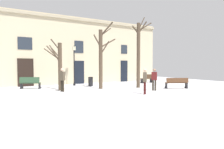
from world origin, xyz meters
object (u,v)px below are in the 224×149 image
(tree_center, at_px, (139,53))
(person_strolling, at_px, (145,80))
(tree_foreground, at_px, (59,64))
(litter_bin, at_px, (91,82))
(tree_left_of_center, at_px, (101,56))
(streetlamp, at_px, (74,61))
(bench_by_litter_bin, at_px, (30,83))
(bench_far_corner, at_px, (147,79))
(person_near_bench, at_px, (62,79))
(person_by_shop_door, at_px, (154,78))
(bench_back_to_back_left, at_px, (177,83))

(tree_center, xyz_separation_m, person_strolling, (-1.94, -3.24, -1.99))
(tree_foreground, bearing_deg, litter_bin, 22.94)
(litter_bin, relative_size, person_strolling, 0.49)
(tree_left_of_center, relative_size, streetlamp, 1.42)
(litter_bin, bearing_deg, tree_left_of_center, -89.21)
(litter_bin, xyz_separation_m, bench_by_litter_bin, (-5.04, 0.54, 0.06))
(tree_center, distance_m, bench_by_litter_bin, 9.25)
(bench_far_corner, bearing_deg, person_strolling, 43.03)
(bench_by_litter_bin, relative_size, person_near_bench, 0.95)
(tree_foreground, height_order, bench_far_corner, tree_foreground)
(bench_far_corner, relative_size, person_by_shop_door, 0.96)
(tree_left_of_center, relative_size, person_near_bench, 3.12)
(person_near_bench, bearing_deg, person_by_shop_door, 36.72)
(tree_foreground, height_order, bench_back_to_back_left, tree_foreground)
(tree_left_of_center, bearing_deg, streetlamp, 108.59)
(tree_center, relative_size, person_by_shop_door, 3.65)
(tree_center, bearing_deg, litter_bin, 135.74)
(bench_far_corner, height_order, bench_by_litter_bin, bench_by_litter_bin)
(tree_center, distance_m, tree_foreground, 6.58)
(bench_by_litter_bin, distance_m, person_by_shop_door, 9.86)
(tree_center, distance_m, bench_far_corner, 5.11)
(bench_back_to_back_left, xyz_separation_m, person_strolling, (-4.25, -1.16, 0.48))
(tree_center, relative_size, person_near_bench, 3.55)
(litter_bin, xyz_separation_m, person_near_bench, (-3.21, -2.38, 0.52))
(tree_left_of_center, xyz_separation_m, bench_back_to_back_left, (5.40, -2.98, -2.19))
(person_near_bench, bearing_deg, tree_center, 54.95)
(bench_by_litter_bin, bearing_deg, tree_center, -177.32)
(person_by_shop_door, bearing_deg, litter_bin, 173.47)
(bench_far_corner, xyz_separation_m, bench_by_litter_bin, (-11.55, 0.66, 0.01))
(streetlamp, height_order, litter_bin, streetlamp)
(tree_left_of_center, bearing_deg, bench_back_to_back_left, -28.87)
(tree_foreground, bearing_deg, tree_left_of_center, -14.19)
(person_strolling, bearing_deg, person_by_shop_door, 167.02)
(tree_left_of_center, distance_m, person_by_shop_door, 4.57)
(person_strolling, bearing_deg, bench_by_litter_bin, -92.39)
(tree_foreground, xyz_separation_m, person_near_bench, (-0.05, -1.04, -1.03))
(litter_bin, bearing_deg, bench_by_litter_bin, 173.85)
(person_near_bench, bearing_deg, bench_by_litter_bin, -177.07)
(bench_far_corner, relative_size, person_strolling, 0.93)
(tree_center, bearing_deg, person_by_shop_door, -93.56)
(streetlamp, relative_size, litter_bin, 4.43)
(bench_back_to_back_left, xyz_separation_m, person_near_bench, (-8.64, 2.75, 0.48))
(tree_left_of_center, height_order, tree_foreground, tree_left_of_center)
(streetlamp, height_order, person_by_shop_door, streetlamp)
(tree_foreground, distance_m, bench_back_to_back_left, 9.51)
(bench_by_litter_bin, relative_size, person_strolling, 0.95)
(streetlamp, distance_m, person_by_shop_door, 7.75)
(tree_left_of_center, relative_size, bench_far_corner, 3.35)
(tree_center, distance_m, streetlamp, 6.07)
(tree_center, relative_size, bench_back_to_back_left, 3.26)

